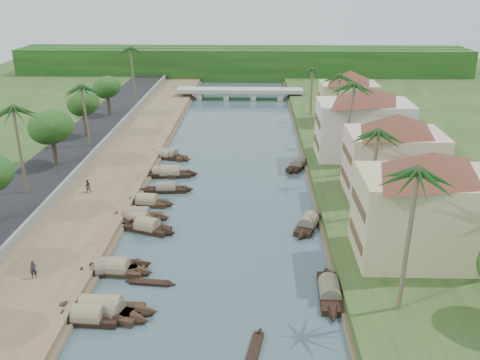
{
  "coord_description": "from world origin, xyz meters",
  "views": [
    {
      "loc": [
        3.53,
        -46.77,
        25.59
      ],
      "look_at": [
        1.69,
        15.43,
        2.0
      ],
      "focal_mm": 40.0,
      "sensor_mm": 36.0,
      "label": 1
    }
  ],
  "objects_px": {
    "bridge": "(240,92)",
    "building_near": "(426,205)",
    "sampan_1": "(89,317)",
    "person_near": "(33,270)",
    "sampan_0": "(105,311)"
  },
  "relations": [
    {
      "from": "building_near",
      "to": "bridge",
      "type": "bearing_deg",
      "value": 104.39
    },
    {
      "from": "bridge",
      "to": "sampan_1",
      "type": "xyz_separation_m",
      "value": [
        -9.54,
        -83.42,
        -1.31
      ]
    },
    {
      "from": "sampan_1",
      "to": "building_near",
      "type": "bearing_deg",
      "value": 21.79
    },
    {
      "from": "sampan_1",
      "to": "person_near",
      "type": "xyz_separation_m",
      "value": [
        -6.27,
        5.11,
        1.22
      ]
    },
    {
      "from": "sampan_0",
      "to": "person_near",
      "type": "relative_size",
      "value": 5.01
    },
    {
      "from": "building_near",
      "to": "sampan_1",
      "type": "bearing_deg",
      "value": -161.72
    },
    {
      "from": "sampan_0",
      "to": "sampan_1",
      "type": "xyz_separation_m",
      "value": [
        -1.08,
        -0.91,
        -0.0
      ]
    },
    {
      "from": "sampan_0",
      "to": "person_near",
      "type": "distance_m",
      "value": 8.55
    },
    {
      "from": "bridge",
      "to": "person_near",
      "type": "xyz_separation_m",
      "value": [
        -15.81,
        -78.32,
        -0.09
      ]
    },
    {
      "from": "building_near",
      "to": "sampan_1",
      "type": "xyz_separation_m",
      "value": [
        -28.53,
        -9.42,
        -5.97
      ]
    },
    {
      "from": "building_near",
      "to": "sampan_0",
      "type": "xyz_separation_m",
      "value": [
        -27.45,
        -8.51,
        -5.97
      ]
    },
    {
      "from": "bridge",
      "to": "building_near",
      "type": "height_order",
      "value": "building_near"
    },
    {
      "from": "sampan_1",
      "to": "person_near",
      "type": "height_order",
      "value": "person_near"
    },
    {
      "from": "bridge",
      "to": "sampan_0",
      "type": "relative_size",
      "value": 3.35
    },
    {
      "from": "sampan_0",
      "to": "building_near",
      "type": "bearing_deg",
      "value": 34.99
    }
  ]
}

